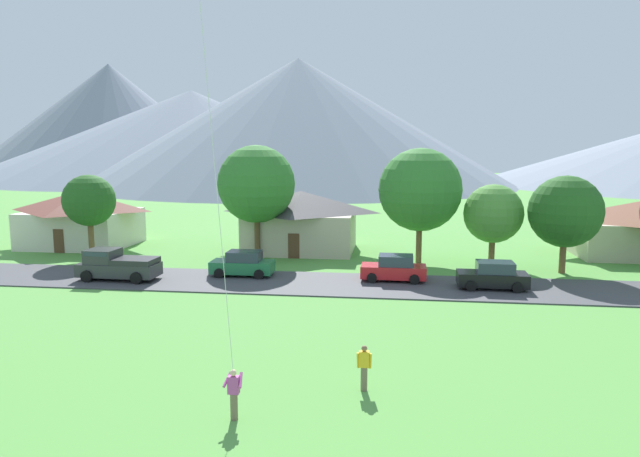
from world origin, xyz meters
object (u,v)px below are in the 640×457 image
house_left_center (301,220)px  tree_right_of_center (493,214)px  house_right_center (637,228)px  pickup_truck_charcoal_west_side (117,265)px  house_leftmost (81,218)px  tree_near_right (420,190)px  tree_left_of_center (256,184)px  tree_near_left (89,201)px  tree_center (565,212)px  parked_car_black_mid_east (493,276)px  parked_car_green_mid_west (243,264)px  watcher_person (364,367)px  parked_car_red_west_end (394,269)px

house_left_center → tree_right_of_center: bearing=-17.7°
house_right_center → house_left_center: bearing=-177.4°
tree_right_of_center → pickup_truck_charcoal_west_side: 26.50m
house_leftmost → tree_right_of_center: bearing=-7.6°
pickup_truck_charcoal_west_side → house_right_center: bearing=19.9°
house_left_center → tree_near_right: size_ratio=1.11×
tree_left_of_center → tree_right_of_center: 18.00m
tree_near_left → tree_center: 35.46m
tree_near_right → parked_car_black_mid_east: tree_near_right is taller
tree_near_left → pickup_truck_charcoal_west_side: size_ratio=1.26×
parked_car_green_mid_west → tree_center: bearing=10.2°
house_right_center → watcher_person: (-20.63, -28.51, -1.41)m
house_left_center → parked_car_red_west_end: bearing=-53.0°
tree_near_left → tree_right_of_center: (30.91, 0.66, -0.65)m
house_leftmost → parked_car_red_west_end: (27.67, -10.26, -1.67)m
parked_car_red_west_end → watcher_person: parked_car_red_west_end is taller
house_left_center → tree_left_of_center: size_ratio=1.08×
tree_right_of_center → parked_car_black_mid_east: bearing=-98.9°
tree_left_of_center → parked_car_red_west_end: size_ratio=2.10×
parked_car_red_west_end → house_right_center: bearing=30.8°
house_leftmost → tree_center: size_ratio=1.39×
parked_car_black_mid_east → watcher_person: size_ratio=2.53×
house_right_center → parked_car_black_mid_east: size_ratio=2.49×
tree_right_of_center → tree_near_left: bearing=-178.8°
house_leftmost → pickup_truck_charcoal_west_side: size_ratio=1.80×
parked_car_green_mid_west → pickup_truck_charcoal_west_side: bearing=-164.7°
tree_right_of_center → pickup_truck_charcoal_west_side: size_ratio=1.16×
tree_right_of_center → parked_car_red_west_end: 9.58m
tree_right_of_center → tree_near_right: bearing=171.4°
watcher_person → tree_near_right: bearing=82.7°
tree_left_of_center → parked_car_green_mid_west: size_ratio=2.12×
tree_center → parked_car_red_west_end: tree_center is taller
house_right_center → tree_near_left: tree_near_left is taller
house_right_center → watcher_person: size_ratio=6.29×
house_left_center → parked_car_green_mid_west: bearing=-102.7°
tree_near_left → tree_right_of_center: bearing=1.2°
house_left_center → tree_center: size_ratio=1.41×
house_leftmost → pickup_truck_charcoal_west_side: house_leftmost is taller
tree_left_of_center → tree_near_left: bearing=-172.7°
watcher_person → tree_near_left: bearing=136.1°
parked_car_red_west_end → tree_near_right: bearing=73.7°
parked_car_black_mid_east → parked_car_green_mid_west: bearing=174.7°
house_leftmost → tree_near_left: size_ratio=1.43×
tree_center → parked_car_black_mid_east: size_ratio=1.61×
tree_near_left → tree_left_of_center: size_ratio=0.74×
house_leftmost → pickup_truck_charcoal_west_side: (9.59, -12.28, -1.48)m
parked_car_green_mid_west → pickup_truck_charcoal_west_side: (-7.92, -2.16, 0.19)m
house_leftmost → tree_near_right: tree_near_right is taller
tree_near_left → tree_right_of_center: size_ratio=1.09×
tree_right_of_center → house_left_center: bearing=162.3°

